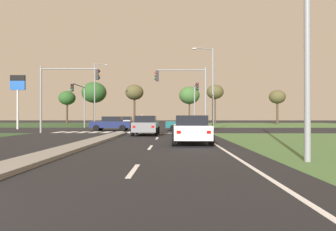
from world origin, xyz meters
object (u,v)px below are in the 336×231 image
(treeline_fourth, at_px, (189,95))
(street_lamp_second, at_px, (211,84))
(treeline_second, at_px, (94,93))
(car_grey_second, at_px, (146,125))
(traffic_signal_far_right, at_px, (196,97))
(car_navy_near, at_px, (112,123))
(car_teal_third, at_px, (186,123))
(treeline_third, at_px, (134,93))
(traffic_signal_near_left, at_px, (62,87))
(treeline_sixth, at_px, (277,97))
(traffic_signal_near_right, at_px, (187,88))
(car_silver_fifth, at_px, (126,122))
(fuel_price_totem, at_px, (18,90))
(traffic_signal_far_left, at_px, (80,98))
(pedestrian_at_median, at_px, (142,119))
(treeline_near, at_px, (67,98))
(car_white_fourth, at_px, (191,129))
(street_lamp_third, at_px, (96,91))
(treeline_fifth, at_px, (215,92))

(treeline_fourth, bearing_deg, street_lamp_second, -88.58)
(treeline_second, relative_size, treeline_fourth, 1.16)
(car_grey_second, xyz_separation_m, traffic_signal_far_right, (5.19, 14.57, 3.31))
(car_navy_near, distance_m, street_lamp_second, 11.61)
(street_lamp_second, bearing_deg, car_navy_near, -178.07)
(car_teal_third, bearing_deg, treeline_third, 17.97)
(traffic_signal_near_left, xyz_separation_m, treeline_sixth, (31.82, 33.28, 1.29))
(traffic_signal_near_right, xyz_separation_m, treeline_sixth, (20.25, 33.28, 1.44))
(traffic_signal_near_left, height_order, treeline_second, treeline_second)
(traffic_signal_far_right, bearing_deg, treeline_third, 116.28)
(traffic_signal_near_left, height_order, treeline_fourth, treeline_fourth)
(treeline_fourth, bearing_deg, treeline_sixth, 0.08)
(treeline_fourth, bearing_deg, car_navy_near, -109.41)
(car_silver_fifth, distance_m, traffic_signal_near_right, 18.27)
(traffic_signal_far_right, height_order, treeline_second, treeline_second)
(traffic_signal_far_right, distance_m, traffic_signal_near_right, 11.66)
(car_silver_fifth, distance_m, street_lamp_second, 16.15)
(traffic_signal_far_right, relative_size, fuel_price_totem, 0.91)
(traffic_signal_far_left, xyz_separation_m, pedestrian_at_median, (7.74, 4.40, -2.87))
(car_grey_second, relative_size, treeline_second, 0.50)
(street_lamp_second, xyz_separation_m, treeline_third, (-12.18, 28.86, 1.57))
(car_silver_fifth, bearing_deg, pedestrian_at_median, 173.94)
(car_grey_second, bearing_deg, fuel_price_totem, 145.87)
(traffic_signal_far_left, distance_m, pedestrian_at_median, 9.35)
(car_navy_near, relative_size, traffic_signal_near_left, 0.71)
(traffic_signal_near_left, bearing_deg, fuel_price_totem, 136.17)
(car_navy_near, bearing_deg, traffic_signal_near_left, 142.04)
(treeline_near, bearing_deg, traffic_signal_near_right, -56.24)
(car_white_fourth, height_order, traffic_signal_near_right, traffic_signal_near_right)
(street_lamp_third, height_order, treeline_second, street_lamp_third)
(street_lamp_third, height_order, treeline_fifth, street_lamp_third)
(traffic_signal_far_left, height_order, treeline_near, treeline_near)
(traffic_signal_near_right, bearing_deg, traffic_signal_far_right, 81.79)
(car_grey_second, relative_size, traffic_signal_far_left, 0.78)
(treeline_fourth, height_order, treeline_fifth, treeline_fifth)
(street_lamp_second, bearing_deg, treeline_second, 124.74)
(car_silver_fifth, xyz_separation_m, pedestrian_at_median, (2.44, -0.26, 0.37))
(car_white_fourth, xyz_separation_m, treeline_sixth, (20.62, 43.83, 4.78))
(traffic_signal_near_right, relative_size, fuel_price_totem, 0.92)
(car_grey_second, xyz_separation_m, car_silver_fifth, (-4.72, 18.99, -0.01))
(car_navy_near, distance_m, pedestrian_at_median, 11.29)
(traffic_signal_far_right, xyz_separation_m, treeline_third, (-11.01, 22.31, 2.50))
(traffic_signal_near_right, bearing_deg, pedestrian_at_median, 110.27)
(car_silver_fifth, xyz_separation_m, traffic_signal_near_right, (8.24, -15.96, 3.34))
(traffic_signal_far_left, bearing_deg, treeline_sixth, 33.05)
(car_teal_third, xyz_separation_m, street_lamp_second, (2.72, 0.30, 4.26))
(traffic_signal_near_right, bearing_deg, car_teal_third, 88.63)
(treeline_second, xyz_separation_m, treeline_third, (8.95, -1.60, -0.17))
(street_lamp_third, relative_size, fuel_price_totem, 1.64)
(car_teal_third, bearing_deg, traffic_signal_near_right, 178.63)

